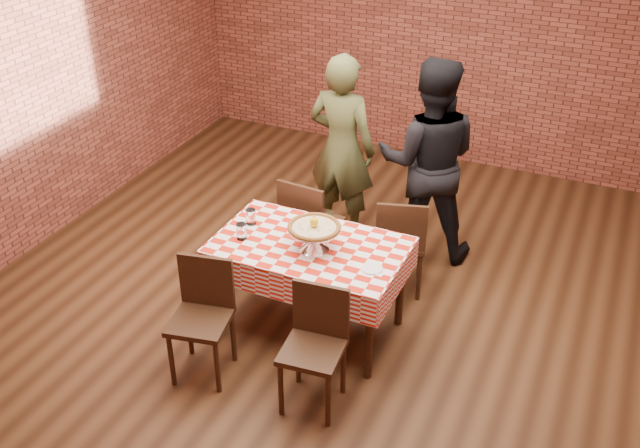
# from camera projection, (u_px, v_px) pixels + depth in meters

# --- Properties ---
(ground) EXTENTS (6.00, 6.00, 0.00)m
(ground) POSITION_uv_depth(u_px,v_px,m) (327.00, 301.00, 5.93)
(ground) COLOR black
(ground) RESTS_ON ground
(back_wall) EXTENTS (5.50, 0.00, 5.50)m
(back_wall) POSITION_uv_depth(u_px,v_px,m) (444.00, 28.00, 7.53)
(back_wall) COLOR brown
(back_wall) RESTS_ON ground
(table) EXTENTS (1.37, 0.83, 0.75)m
(table) POSITION_uv_depth(u_px,v_px,m) (310.00, 288.00, 5.45)
(table) COLOR #351F10
(table) RESTS_ON ground
(tablecloth) EXTENTS (1.40, 0.86, 0.23)m
(tablecloth) POSITION_uv_depth(u_px,v_px,m) (310.00, 258.00, 5.32)
(tablecloth) COLOR red
(tablecloth) RESTS_ON table
(pizza_stand) EXTENTS (0.41, 0.41, 0.17)m
(pizza_stand) POSITION_uv_depth(u_px,v_px,m) (314.00, 239.00, 5.16)
(pizza_stand) COLOR silver
(pizza_stand) RESTS_ON tablecloth
(pizza) EXTENTS (0.40, 0.40, 0.03)m
(pizza) POSITION_uv_depth(u_px,v_px,m) (314.00, 228.00, 5.12)
(pizza) COLOR beige
(pizza) RESTS_ON pizza_stand
(lemon) EXTENTS (0.06, 0.06, 0.08)m
(lemon) POSITION_uv_depth(u_px,v_px,m) (314.00, 222.00, 5.09)
(lemon) COLOR yellow
(lemon) RESTS_ON pizza
(water_glass_left) EXTENTS (0.08, 0.08, 0.12)m
(water_glass_left) POSITION_uv_depth(u_px,v_px,m) (241.00, 231.00, 5.29)
(water_glass_left) COLOR white
(water_glass_left) RESTS_ON tablecloth
(water_glass_right) EXTENTS (0.08, 0.08, 0.12)m
(water_glass_right) POSITION_uv_depth(u_px,v_px,m) (251.00, 217.00, 5.47)
(water_glass_right) COLOR white
(water_glass_right) RESTS_ON tablecloth
(side_plate) EXTENTS (0.15, 0.15, 0.01)m
(side_plate) POSITION_uv_depth(u_px,v_px,m) (372.00, 268.00, 4.98)
(side_plate) COLOR white
(side_plate) RESTS_ON tablecloth
(sweetener_packet_a) EXTENTS (0.06, 0.06, 0.00)m
(sweetener_packet_a) POSITION_uv_depth(u_px,v_px,m) (372.00, 273.00, 4.94)
(sweetener_packet_a) COLOR white
(sweetener_packet_a) RESTS_ON tablecloth
(sweetener_packet_b) EXTENTS (0.05, 0.04, 0.00)m
(sweetener_packet_b) POSITION_uv_depth(u_px,v_px,m) (379.00, 275.00, 4.92)
(sweetener_packet_b) COLOR white
(sweetener_packet_b) RESTS_ON tablecloth
(condiment_caddy) EXTENTS (0.10, 0.08, 0.13)m
(condiment_caddy) POSITION_uv_depth(u_px,v_px,m) (326.00, 219.00, 5.43)
(condiment_caddy) COLOR silver
(condiment_caddy) RESTS_ON tablecloth
(chair_near_left) EXTENTS (0.46, 0.46, 0.87)m
(chair_near_left) POSITION_uv_depth(u_px,v_px,m) (200.00, 323.00, 5.00)
(chair_near_left) COLOR #351F10
(chair_near_left) RESTS_ON ground
(chair_near_right) EXTENTS (0.42, 0.42, 0.86)m
(chair_near_right) POSITION_uv_depth(u_px,v_px,m) (312.00, 354.00, 4.73)
(chair_near_right) COLOR #351F10
(chair_near_right) RESTS_ON ground
(chair_far_left) EXTENTS (0.46, 0.46, 0.90)m
(chair_far_left) POSITION_uv_depth(u_px,v_px,m) (312.00, 224.00, 6.10)
(chair_far_left) COLOR #351F10
(chair_far_left) RESTS_ON ground
(chair_far_right) EXTENTS (0.49, 0.49, 0.87)m
(chair_far_right) POSITION_uv_depth(u_px,v_px,m) (401.00, 241.00, 5.89)
(chair_far_right) COLOR #351F10
(chair_far_right) RESTS_ON ground
(diner_olive) EXTENTS (0.65, 0.45, 1.71)m
(diner_olive) POSITION_uv_depth(u_px,v_px,m) (342.00, 148.00, 6.42)
(diner_olive) COLOR #464A26
(diner_olive) RESTS_ON ground
(diner_black) EXTENTS (1.02, 0.88, 1.79)m
(diner_black) POSITION_uv_depth(u_px,v_px,m) (428.00, 161.00, 6.12)
(diner_black) COLOR black
(diner_black) RESTS_ON ground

